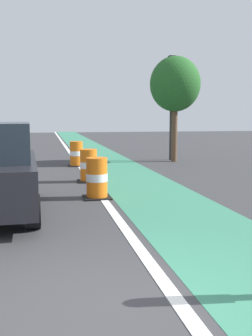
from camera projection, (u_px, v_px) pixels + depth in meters
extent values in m
plane|color=#38383A|center=(103.00, 310.00, 4.46)|extent=(100.00, 100.00, 0.00)
cube|color=#387F60|center=(117.00, 168.00, 16.59)|extent=(2.50, 80.00, 0.01)
cube|color=silver|center=(82.00, 169.00, 16.29)|extent=(0.20, 80.00, 0.01)
cylinder|color=black|center=(32.00, 186.00, 10.39)|extent=(0.31, 0.69, 0.68)
cylinder|color=black|center=(33.00, 212.00, 7.65)|extent=(0.31, 0.69, 0.68)
cylinder|color=orange|center=(97.00, 189.00, 10.52)|extent=(0.56, 0.56, 0.42)
cylinder|color=white|center=(97.00, 177.00, 10.48)|extent=(0.57, 0.57, 0.21)
cylinder|color=orange|center=(97.00, 166.00, 10.44)|extent=(0.56, 0.56, 0.42)
cube|color=black|center=(97.00, 197.00, 10.55)|extent=(0.73, 0.73, 0.04)
cylinder|color=orange|center=(89.00, 174.00, 13.18)|extent=(0.56, 0.56, 0.42)
cylinder|color=white|center=(89.00, 165.00, 13.14)|extent=(0.57, 0.57, 0.21)
cylinder|color=orange|center=(88.00, 156.00, 13.10)|extent=(0.56, 0.56, 0.42)
cube|color=black|center=(89.00, 181.00, 13.21)|extent=(0.73, 0.73, 0.04)
cylinder|color=orange|center=(76.00, 160.00, 17.31)|extent=(0.56, 0.56, 0.42)
cylinder|color=white|center=(76.00, 153.00, 17.27)|extent=(0.57, 0.57, 0.21)
cylinder|color=orange|center=(76.00, 146.00, 17.23)|extent=(0.56, 0.56, 0.42)
cube|color=black|center=(77.00, 166.00, 17.34)|extent=(0.73, 0.73, 0.04)
cylinder|color=#2D2D2D|center=(171.00, 118.00, 19.49)|extent=(0.14, 0.14, 4.20)
cube|color=black|center=(172.00, 65.00, 19.16)|extent=(0.32, 0.32, 0.90)
sphere|color=red|center=(175.00, 60.00, 19.16)|extent=(0.16, 0.16, 0.16)
sphere|color=green|center=(175.00, 71.00, 19.22)|extent=(0.16, 0.16, 0.16)
cylinder|color=brown|center=(174.00, 135.00, 18.94)|extent=(0.28, 0.28, 2.60)
ellipsoid|color=#235B23|center=(175.00, 84.00, 18.63)|extent=(2.40, 2.40, 2.60)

